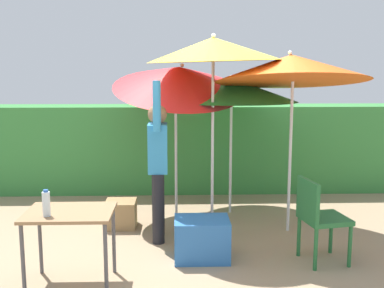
{
  "coord_description": "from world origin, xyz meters",
  "views": [
    {
      "loc": [
        -0.18,
        -5.29,
        2.02
      ],
      "look_at": [
        0.0,
        0.3,
        1.1
      ],
      "focal_mm": 43.7,
      "sensor_mm": 36.0,
      "label": 1
    }
  ],
  "objects_px": {
    "umbrella_orange": "(291,68)",
    "chair_plastic": "(319,215)",
    "person_vendor": "(158,162)",
    "umbrella_navy": "(213,50)",
    "cooler_box": "(202,239)",
    "bottle_water": "(46,204)",
    "umbrella_rainbow": "(231,90)",
    "umbrella_yellow": "(179,78)",
    "folding_table": "(70,220)",
    "crate_cardboard": "(121,214)"
  },
  "relations": [
    {
      "from": "person_vendor",
      "to": "folding_table",
      "type": "distance_m",
      "value": 1.44
    },
    {
      "from": "person_vendor",
      "to": "bottle_water",
      "type": "distance_m",
      "value": 1.62
    },
    {
      "from": "folding_table",
      "to": "bottle_water",
      "type": "bearing_deg",
      "value": -139.81
    },
    {
      "from": "umbrella_rainbow",
      "to": "cooler_box",
      "type": "height_order",
      "value": "umbrella_rainbow"
    },
    {
      "from": "umbrella_navy",
      "to": "cooler_box",
      "type": "height_order",
      "value": "umbrella_navy"
    },
    {
      "from": "umbrella_rainbow",
      "to": "chair_plastic",
      "type": "height_order",
      "value": "umbrella_rainbow"
    },
    {
      "from": "cooler_box",
      "to": "folding_table",
      "type": "xyz_separation_m",
      "value": [
        -1.25,
        -0.57,
        0.41
      ]
    },
    {
      "from": "umbrella_yellow",
      "to": "cooler_box",
      "type": "bearing_deg",
      "value": -81.09
    },
    {
      "from": "umbrella_navy",
      "to": "umbrella_yellow",
      "type": "bearing_deg",
      "value": 124.09
    },
    {
      "from": "umbrella_navy",
      "to": "person_vendor",
      "type": "height_order",
      "value": "umbrella_navy"
    },
    {
      "from": "umbrella_orange",
      "to": "umbrella_yellow",
      "type": "height_order",
      "value": "umbrella_yellow"
    },
    {
      "from": "umbrella_navy",
      "to": "chair_plastic",
      "type": "xyz_separation_m",
      "value": [
        1.03,
        -1.0,
        -1.71
      ]
    },
    {
      "from": "umbrella_orange",
      "to": "crate_cardboard",
      "type": "xyz_separation_m",
      "value": [
        -2.08,
        0.2,
        -1.84
      ]
    },
    {
      "from": "bottle_water",
      "to": "umbrella_rainbow",
      "type": "bearing_deg",
      "value": 50.74
    },
    {
      "from": "umbrella_rainbow",
      "to": "cooler_box",
      "type": "xyz_separation_m",
      "value": [
        -0.48,
        -1.61,
        -1.5
      ]
    },
    {
      "from": "umbrella_yellow",
      "to": "bottle_water",
      "type": "relative_size",
      "value": 9.69
    },
    {
      "from": "person_vendor",
      "to": "folding_table",
      "type": "xyz_separation_m",
      "value": [
        -0.77,
        -1.18,
        -0.3
      ]
    },
    {
      "from": "bottle_water",
      "to": "crate_cardboard",
      "type": "bearing_deg",
      "value": 76.03
    },
    {
      "from": "umbrella_navy",
      "to": "bottle_water",
      "type": "relative_size",
      "value": 10.06
    },
    {
      "from": "umbrella_orange",
      "to": "folding_table",
      "type": "bearing_deg",
      "value": -149.16
    },
    {
      "from": "umbrella_orange",
      "to": "umbrella_yellow",
      "type": "bearing_deg",
      "value": 154.41
    },
    {
      "from": "cooler_box",
      "to": "folding_table",
      "type": "relative_size",
      "value": 0.73
    },
    {
      "from": "umbrella_navy",
      "to": "crate_cardboard",
      "type": "relative_size",
      "value": 6.32
    },
    {
      "from": "umbrella_orange",
      "to": "chair_plastic",
      "type": "xyz_separation_m",
      "value": [
        0.1,
        -0.96,
        -1.5
      ]
    },
    {
      "from": "umbrella_orange",
      "to": "bottle_water",
      "type": "relative_size",
      "value": 9.55
    },
    {
      "from": "chair_plastic",
      "to": "umbrella_rainbow",
      "type": "bearing_deg",
      "value": 112.6
    },
    {
      "from": "crate_cardboard",
      "to": "bottle_water",
      "type": "bearing_deg",
      "value": -103.97
    },
    {
      "from": "umbrella_yellow",
      "to": "chair_plastic",
      "type": "height_order",
      "value": "umbrella_yellow"
    },
    {
      "from": "person_vendor",
      "to": "chair_plastic",
      "type": "height_order",
      "value": "person_vendor"
    },
    {
      "from": "umbrella_rainbow",
      "to": "person_vendor",
      "type": "distance_m",
      "value": 1.59
    },
    {
      "from": "umbrella_yellow",
      "to": "person_vendor",
      "type": "relative_size",
      "value": 1.24
    },
    {
      "from": "person_vendor",
      "to": "cooler_box",
      "type": "height_order",
      "value": "person_vendor"
    },
    {
      "from": "person_vendor",
      "to": "crate_cardboard",
      "type": "relative_size",
      "value": 4.92
    },
    {
      "from": "crate_cardboard",
      "to": "folding_table",
      "type": "distance_m",
      "value": 1.69
    },
    {
      "from": "person_vendor",
      "to": "umbrella_navy",
      "type": "bearing_deg",
      "value": 22.13
    },
    {
      "from": "chair_plastic",
      "to": "bottle_water",
      "type": "height_order",
      "value": "bottle_water"
    },
    {
      "from": "folding_table",
      "to": "bottle_water",
      "type": "distance_m",
      "value": 0.3
    },
    {
      "from": "umbrella_orange",
      "to": "person_vendor",
      "type": "bearing_deg",
      "value": -171.83
    },
    {
      "from": "umbrella_rainbow",
      "to": "umbrella_yellow",
      "type": "height_order",
      "value": "umbrella_yellow"
    },
    {
      "from": "umbrella_orange",
      "to": "folding_table",
      "type": "height_order",
      "value": "umbrella_orange"
    },
    {
      "from": "umbrella_yellow",
      "to": "chair_plastic",
      "type": "relative_size",
      "value": 2.61
    },
    {
      "from": "chair_plastic",
      "to": "person_vendor",
      "type": "bearing_deg",
      "value": 156.51
    },
    {
      "from": "cooler_box",
      "to": "chair_plastic",
      "type": "bearing_deg",
      "value": -5.94
    },
    {
      "from": "umbrella_yellow",
      "to": "umbrella_navy",
      "type": "distance_m",
      "value": 0.8
    },
    {
      "from": "umbrella_navy",
      "to": "crate_cardboard",
      "type": "xyz_separation_m",
      "value": [
        -1.16,
        0.16,
        -2.05
      ]
    },
    {
      "from": "umbrella_navy",
      "to": "bottle_water",
      "type": "bearing_deg",
      "value": -135.11
    },
    {
      "from": "umbrella_rainbow",
      "to": "umbrella_navy",
      "type": "xyz_separation_m",
      "value": [
        -0.31,
        -0.74,
        0.51
      ]
    },
    {
      "from": "umbrella_yellow",
      "to": "folding_table",
      "type": "distance_m",
      "value": 2.6
    },
    {
      "from": "umbrella_orange",
      "to": "chair_plastic",
      "type": "distance_m",
      "value": 1.78
    },
    {
      "from": "umbrella_rainbow",
      "to": "folding_table",
      "type": "distance_m",
      "value": 2.98
    }
  ]
}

